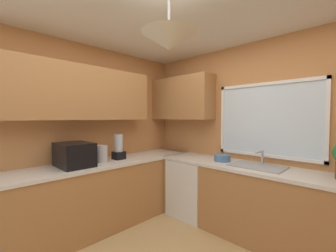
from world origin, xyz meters
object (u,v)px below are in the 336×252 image
bowl (222,158)px  blender_appliance (119,148)px  kettle (102,154)px  microwave (74,155)px  sink_assembly (257,166)px  dishwasher (193,187)px

bowl → blender_appliance: 1.46m
kettle → bowl: 1.63m
microwave → sink_assembly: (1.61, 1.55, -0.13)m
kettle → bowl: kettle is taller
blender_appliance → dishwasher: bearing=53.4°
kettle → dishwasher: bearing=61.2°
blender_appliance → kettle: bearing=-85.8°
kettle → blender_appliance: bearing=94.2°
dishwasher → kettle: size_ratio=3.68×
microwave → sink_assembly: microwave is taller
microwave → blender_appliance: 0.63m
blender_appliance → bowl: bearing=38.9°
dishwasher → kettle: 1.45m
bowl → blender_appliance: size_ratio=0.61×
dishwasher → sink_assembly: (0.95, 0.04, 0.47)m
sink_assembly → bowl: size_ratio=2.77×
sink_assembly → microwave: bearing=-136.0°
sink_assembly → bowl: 0.48m
dishwasher → blender_appliance: bearing=-126.6°
microwave → blender_appliance: (0.00, 0.63, 0.02)m
kettle → sink_assembly: size_ratio=0.37×
kettle → blender_appliance: (-0.02, 0.28, 0.05)m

